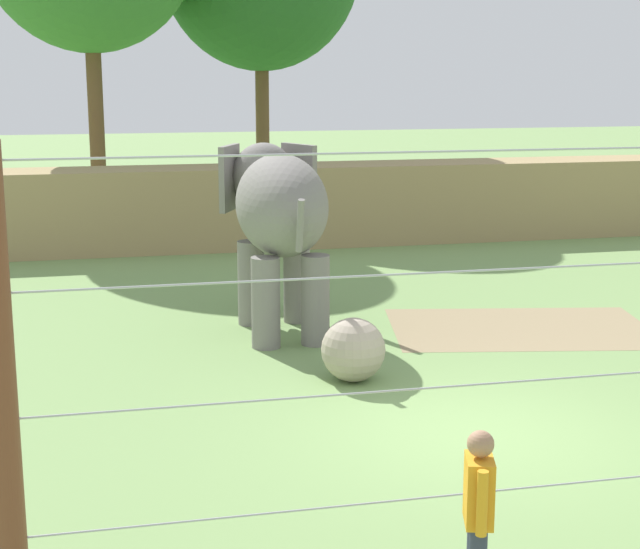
{
  "coord_description": "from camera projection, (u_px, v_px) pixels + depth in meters",
  "views": [
    {
      "loc": [
        -4.5,
        -10.9,
        4.5
      ],
      "look_at": [
        -1.27,
        3.44,
        1.4
      ],
      "focal_mm": 54.97,
      "sensor_mm": 36.0,
      "label": 1
    }
  ],
  "objects": [
    {
      "name": "ground_plane",
      "position": [
        479.0,
        434.0,
        12.3
      ],
      "size": [
        120.0,
        120.0,
        0.0
      ],
      "primitive_type": "plane",
      "color": "#759956"
    },
    {
      "name": "embankment_wall",
      "position": [
        280.0,
        205.0,
        25.3
      ],
      "size": [
        36.0,
        1.8,
        2.06
      ],
      "primitive_type": "cube",
      "color": "tan",
      "rests_on": "ground"
    },
    {
      "name": "dirt_patch",
      "position": [
        521.0,
        328.0,
        17.3
      ],
      "size": [
        5.01,
        3.71,
        0.01
      ],
      "primitive_type": "cube",
      "rotation": [
        0.0,
        0.0,
        -0.19
      ],
      "color": "#937F5B",
      "rests_on": "ground"
    },
    {
      "name": "elephant",
      "position": [
        278.0,
        211.0,
        16.84
      ],
      "size": [
        1.8,
        4.27,
        3.16
      ],
      "color": "gray",
      "rests_on": "ground"
    },
    {
      "name": "enrichment_ball",
      "position": [
        353.0,
        350.0,
        14.29
      ],
      "size": [
        0.94,
        0.94,
        0.94
      ],
      "primitive_type": "sphere",
      "color": "tan",
      "rests_on": "ground"
    },
    {
      "name": "zookeeper",
      "position": [
        478.0,
        517.0,
        7.95
      ],
      "size": [
        0.31,
        0.59,
        1.67
      ],
      "color": "#33384C",
      "rests_on": "ground"
    },
    {
      "name": "cable_fence",
      "position": [
        614.0,
        349.0,
        8.92
      ],
      "size": [
        11.7,
        0.26,
        3.98
      ],
      "color": "brown",
      "rests_on": "ground"
    }
  ]
}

